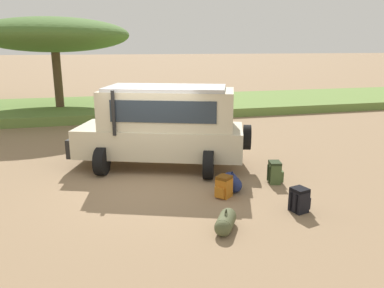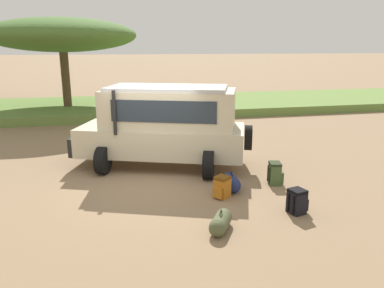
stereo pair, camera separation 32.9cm
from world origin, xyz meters
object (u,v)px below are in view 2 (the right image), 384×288
object	(u,v)px
backpack_near_rear_wheel	(275,173)
safari_vehicle	(165,125)
backpack_cluster_center	(222,187)
duffel_bag_soft_canvas	(221,222)
backpack_beside_front_wheel	(297,201)
acacia_tree_centre_back	(62,35)
duffel_bag_low_black_case	(231,182)

from	to	relation	value
backpack_near_rear_wheel	safari_vehicle	bearing A→B (deg)	139.97
safari_vehicle	backpack_cluster_center	distance (m)	3.10
safari_vehicle	duffel_bag_soft_canvas	distance (m)	4.53
safari_vehicle	backpack_near_rear_wheel	xyz separation A→B (m)	(2.60, -2.19, -1.01)
backpack_beside_front_wheel	acacia_tree_centre_back	distance (m)	15.81
backpack_cluster_center	backpack_beside_front_wheel	bearing A→B (deg)	-41.78
backpack_near_rear_wheel	duffel_bag_low_black_case	world-z (taller)	backpack_near_rear_wheel
backpack_beside_front_wheel	duffel_bag_low_black_case	world-z (taller)	backpack_beside_front_wheel
backpack_beside_front_wheel	acacia_tree_centre_back	bearing A→B (deg)	113.18
backpack_cluster_center	backpack_near_rear_wheel	xyz separation A→B (m)	(1.65, 0.58, 0.03)
duffel_bag_soft_canvas	acacia_tree_centre_back	distance (m)	15.59
backpack_beside_front_wheel	duffel_bag_low_black_case	size ratio (longest dim) A/B	0.65
backpack_near_rear_wheel	duffel_bag_soft_canvas	distance (m)	3.09
duffel_bag_low_black_case	duffel_bag_soft_canvas	distance (m)	2.24
backpack_near_rear_wheel	acacia_tree_centre_back	bearing A→B (deg)	117.24
backpack_cluster_center	duffel_bag_low_black_case	world-z (taller)	backpack_cluster_center
backpack_beside_front_wheel	acacia_tree_centre_back	world-z (taller)	acacia_tree_centre_back
acacia_tree_centre_back	duffel_bag_soft_canvas	bearing A→B (deg)	-73.98
backpack_near_rear_wheel	duffel_bag_soft_canvas	size ratio (longest dim) A/B	0.73
safari_vehicle	duffel_bag_soft_canvas	size ratio (longest dim) A/B	6.71
acacia_tree_centre_back	backpack_cluster_center	bearing A→B (deg)	-70.02
backpack_beside_front_wheel	backpack_near_rear_wheel	xyz separation A→B (m)	(0.30, 1.78, 0.02)
backpack_beside_front_wheel	duffel_bag_soft_canvas	distance (m)	1.92
backpack_cluster_center	acacia_tree_centre_back	bearing A→B (deg)	109.98
duffel_bag_low_black_case	duffel_bag_soft_canvas	xyz separation A→B (m)	(-0.91, -2.05, -0.02)
safari_vehicle	duffel_bag_low_black_case	distance (m)	2.90
duffel_bag_low_black_case	backpack_cluster_center	bearing A→B (deg)	-131.09
duffel_bag_low_black_case	duffel_bag_soft_canvas	bearing A→B (deg)	-113.91
backpack_cluster_center	duffel_bag_low_black_case	xyz separation A→B (m)	(0.39, 0.44, -0.07)
backpack_beside_front_wheel	duffel_bag_soft_canvas	world-z (taller)	backpack_beside_front_wheel
backpack_cluster_center	duffel_bag_low_black_case	size ratio (longest dim) A/B	0.63
backpack_near_rear_wheel	acacia_tree_centre_back	xyz separation A→B (m)	(-6.34, 12.32, 3.81)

